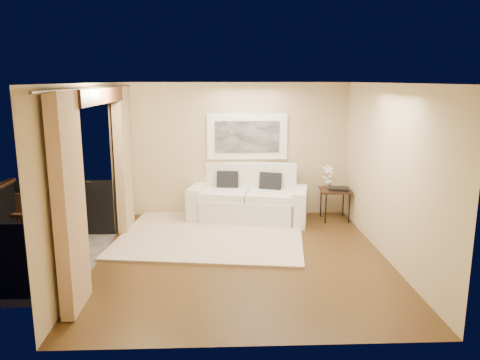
{
  "coord_description": "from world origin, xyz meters",
  "views": [
    {
      "loc": [
        -0.32,
        -6.93,
        2.75
      ],
      "look_at": [
        -0.0,
        0.96,
        1.05
      ],
      "focal_mm": 35.0,
      "sensor_mm": 36.0,
      "label": 1
    }
  ],
  "objects_px": {
    "sofa": "(249,200)",
    "ice_bucket": "(36,201)",
    "side_table": "(335,192)",
    "balcony_chair_far": "(64,217)",
    "balcony_chair_near": "(33,223)",
    "orchid": "(328,176)",
    "bistro_table": "(44,215)"
  },
  "relations": [
    {
      "from": "ice_bucket",
      "to": "orchid",
      "type": "bearing_deg",
      "value": 20.78
    },
    {
      "from": "orchid",
      "to": "ice_bucket",
      "type": "xyz_separation_m",
      "value": [
        -5.04,
        -1.91,
        0.03
      ]
    },
    {
      "from": "orchid",
      "to": "side_table",
      "type": "bearing_deg",
      "value": -57.8
    },
    {
      "from": "balcony_chair_far",
      "to": "balcony_chair_near",
      "type": "distance_m",
      "value": 0.5
    },
    {
      "from": "orchid",
      "to": "balcony_chair_far",
      "type": "bearing_deg",
      "value": -158.1
    },
    {
      "from": "side_table",
      "to": "ice_bucket",
      "type": "xyz_separation_m",
      "value": [
        -5.15,
        -1.73,
        0.32
      ]
    },
    {
      "from": "bistro_table",
      "to": "ice_bucket",
      "type": "distance_m",
      "value": 0.27
    },
    {
      "from": "balcony_chair_near",
      "to": "ice_bucket",
      "type": "relative_size",
      "value": 5.4
    },
    {
      "from": "sofa",
      "to": "bistro_table",
      "type": "distance_m",
      "value": 3.85
    },
    {
      "from": "side_table",
      "to": "balcony_chair_far",
      "type": "height_order",
      "value": "balcony_chair_far"
    },
    {
      "from": "side_table",
      "to": "ice_bucket",
      "type": "height_order",
      "value": "ice_bucket"
    },
    {
      "from": "balcony_chair_near",
      "to": "balcony_chair_far",
      "type": "bearing_deg",
      "value": 36.0
    },
    {
      "from": "sofa",
      "to": "bistro_table",
      "type": "bearing_deg",
      "value": -136.98
    },
    {
      "from": "orchid",
      "to": "sofa",
      "type": "bearing_deg",
      "value": -177.88
    },
    {
      "from": "side_table",
      "to": "balcony_chair_far",
      "type": "distance_m",
      "value": 5.05
    },
    {
      "from": "side_table",
      "to": "balcony_chair_near",
      "type": "height_order",
      "value": "balcony_chair_near"
    },
    {
      "from": "ice_bucket",
      "to": "side_table",
      "type": "bearing_deg",
      "value": 18.61
    },
    {
      "from": "side_table",
      "to": "balcony_chair_near",
      "type": "relative_size",
      "value": 0.58
    },
    {
      "from": "balcony_chair_far",
      "to": "ice_bucket",
      "type": "xyz_separation_m",
      "value": [
        -0.39,
        -0.04,
        0.28
      ]
    },
    {
      "from": "sofa",
      "to": "orchid",
      "type": "distance_m",
      "value": 1.67
    },
    {
      "from": "orchid",
      "to": "balcony_chair_near",
      "type": "height_order",
      "value": "orchid"
    },
    {
      "from": "orchid",
      "to": "ice_bucket",
      "type": "bearing_deg",
      "value": -159.22
    },
    {
      "from": "ice_bucket",
      "to": "sofa",
      "type": "bearing_deg",
      "value": 28.32
    },
    {
      "from": "balcony_chair_far",
      "to": "orchid",
      "type": "bearing_deg",
      "value": -150.41
    },
    {
      "from": "balcony_chair_far",
      "to": "balcony_chair_near",
      "type": "height_order",
      "value": "balcony_chair_near"
    },
    {
      "from": "bistro_table",
      "to": "ice_bucket",
      "type": "bearing_deg",
      "value": 139.33
    },
    {
      "from": "balcony_chair_far",
      "to": "balcony_chair_near",
      "type": "bearing_deg",
      "value": 53.65
    },
    {
      "from": "sofa",
      "to": "side_table",
      "type": "xyz_separation_m",
      "value": [
        1.71,
        -0.12,
        0.18
      ]
    },
    {
      "from": "orchid",
      "to": "balcony_chair_near",
      "type": "relative_size",
      "value": 0.43
    },
    {
      "from": "sofa",
      "to": "ice_bucket",
      "type": "distance_m",
      "value": 3.94
    },
    {
      "from": "bistro_table",
      "to": "sofa",
      "type": "bearing_deg",
      "value": 31.02
    },
    {
      "from": "balcony_chair_far",
      "to": "side_table",
      "type": "bearing_deg",
      "value": -152.75
    }
  ]
}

